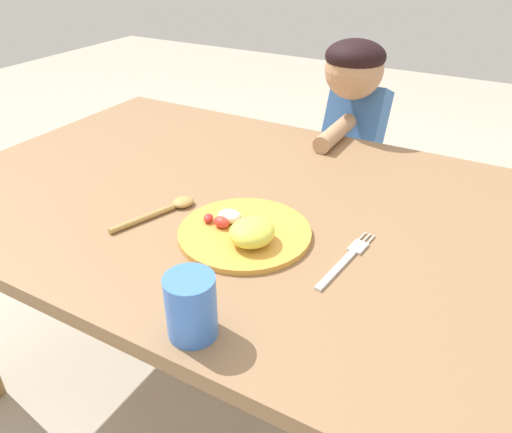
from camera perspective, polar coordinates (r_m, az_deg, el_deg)
The scene contains 7 objects.
ground_plane at distance 1.59m, azimuth -2.21°, elevation -18.99°, with size 8.00×8.00×0.00m, color #B5AC9B.
dining_table at distance 1.21m, azimuth -2.75°, elevation -1.28°, with size 1.42×0.96×0.67m.
plate at distance 0.99m, azimuth -1.28°, elevation -1.74°, with size 0.28×0.28×0.06m.
fork at distance 0.95m, azimuth 10.52°, elevation -4.92°, with size 0.04×0.22×0.01m.
spoon at distance 1.10m, azimuth -10.36°, elevation 0.90°, with size 0.10×0.21×0.02m.
drinking_cup at distance 0.76m, azimuth -7.58°, elevation -10.37°, with size 0.08×0.08×0.11m, color #417AE5.
person at distance 1.68m, azimuth 10.97°, elevation 6.53°, with size 0.19×0.40×0.94m.
Camera 1 is at (0.55, -0.86, 1.22)m, focal length 34.26 mm.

